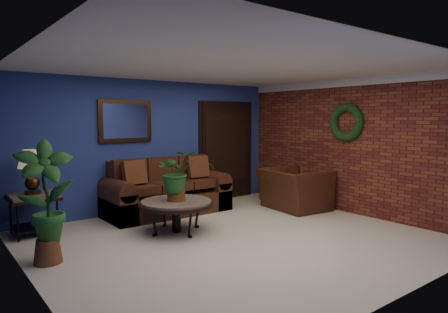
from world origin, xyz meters
TOP-DOWN VIEW (x-y plane):
  - floor at (0.00, 0.00)m, footprint 5.50×5.50m
  - wall_back at (0.00, 2.50)m, footprint 5.50×0.04m
  - wall_left at (-2.75, 0.00)m, footprint 0.04×5.00m
  - wall_right_brick at (2.75, 0.00)m, footprint 0.04×5.00m
  - ceiling at (0.00, 0.00)m, footprint 5.50×5.00m
  - crown_molding at (2.72, 0.00)m, footprint 0.03×5.00m
  - wall_mirror at (-0.60, 2.46)m, footprint 1.02×0.06m
  - closet_door at (1.75, 2.47)m, footprint 1.44×0.06m
  - wreath at (2.69, 0.05)m, footprint 0.16×0.72m
  - sofa at (-0.00, 2.09)m, footprint 2.30×0.99m
  - coffee_table at (-0.50, 0.85)m, footprint 1.16×1.16m
  - end_table at (-2.30, 2.05)m, footprint 0.69×0.69m
  - table_lamp at (-2.30, 2.05)m, footprint 0.39×0.39m
  - side_chair at (1.02, 2.11)m, footprint 0.42×0.42m
  - armchair at (2.15, 0.83)m, footprint 1.19×1.32m
  - coffee_plant at (-0.50, 0.85)m, footprint 0.69×0.63m
  - floor_plant at (2.35, 1.85)m, footprint 0.41×0.36m
  - tall_plant at (-2.45, 0.64)m, footprint 0.75×0.58m

SIDE VIEW (x-z plane):
  - floor at x=0.00m, z-range 0.00..0.00m
  - sofa at x=0.00m, z-range -0.18..0.86m
  - floor_plant at x=2.35m, z-range 0.01..0.78m
  - armchair at x=2.15m, z-range 0.00..0.79m
  - coffee_table at x=-0.50m, z-range 0.19..0.69m
  - end_table at x=-2.30m, z-range 0.17..0.80m
  - side_chair at x=1.02m, z-range 0.06..0.92m
  - tall_plant at x=-2.45m, z-range 0.06..1.59m
  - coffee_plant at x=-0.50m, z-range 0.54..1.32m
  - closet_door at x=1.75m, z-range -0.04..2.14m
  - table_lamp at x=-2.30m, z-range 0.73..1.38m
  - wall_back at x=0.00m, z-range 0.00..2.50m
  - wall_left at x=-2.75m, z-range 0.00..2.50m
  - wall_right_brick at x=2.75m, z-range 0.00..2.50m
  - wreath at x=2.69m, z-range 1.34..2.06m
  - wall_mirror at x=-0.60m, z-range 1.33..2.10m
  - crown_molding at x=2.72m, z-range 2.36..2.50m
  - ceiling at x=0.00m, z-range 2.49..2.51m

